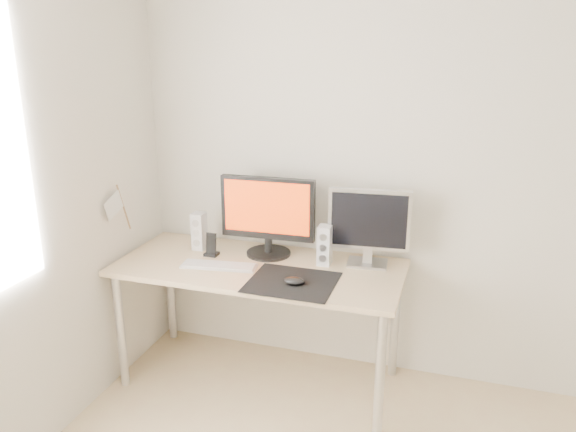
# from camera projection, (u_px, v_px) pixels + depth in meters

# --- Properties ---
(wall_back) EXTENTS (3.50, 0.00, 3.50)m
(wall_back) POSITION_uv_depth(u_px,v_px,m) (441.00, 172.00, 3.05)
(wall_back) COLOR silver
(wall_back) RESTS_ON ground
(mousepad) EXTENTS (0.45, 0.40, 0.00)m
(mousepad) POSITION_uv_depth(u_px,v_px,m) (292.00, 282.00, 2.91)
(mousepad) COLOR black
(mousepad) RESTS_ON desk
(mouse) EXTENTS (0.11, 0.07, 0.04)m
(mouse) POSITION_uv_depth(u_px,v_px,m) (294.00, 281.00, 2.87)
(mouse) COLOR black
(mouse) RESTS_ON mousepad
(desk) EXTENTS (1.60, 0.70, 0.73)m
(desk) POSITION_uv_depth(u_px,v_px,m) (259.00, 278.00, 3.16)
(desk) COLOR #D1B587
(desk) RESTS_ON ground
(main_monitor) EXTENTS (0.55, 0.27, 0.47)m
(main_monitor) POSITION_uv_depth(u_px,v_px,m) (268.00, 213.00, 3.21)
(main_monitor) COLOR black
(main_monitor) RESTS_ON desk
(second_monitor) EXTENTS (0.45, 0.18, 0.43)m
(second_monitor) POSITION_uv_depth(u_px,v_px,m) (369.00, 224.00, 3.07)
(second_monitor) COLOR #ABACAE
(second_monitor) RESTS_ON desk
(speaker_left) EXTENTS (0.07, 0.09, 0.23)m
(speaker_left) POSITION_uv_depth(u_px,v_px,m) (199.00, 231.00, 3.35)
(speaker_left) COLOR white
(speaker_left) RESTS_ON desk
(speaker_right) EXTENTS (0.07, 0.09, 0.23)m
(speaker_right) POSITION_uv_depth(u_px,v_px,m) (325.00, 245.00, 3.12)
(speaker_right) COLOR white
(speaker_right) RESTS_ON desk
(keyboard) EXTENTS (0.43, 0.17, 0.02)m
(keyboard) POSITION_uv_depth(u_px,v_px,m) (219.00, 266.00, 3.11)
(keyboard) COLOR silver
(keyboard) RESTS_ON desk
(phone_dock) EXTENTS (0.08, 0.07, 0.14)m
(phone_dock) POSITION_uv_depth(u_px,v_px,m) (211.00, 249.00, 3.27)
(phone_dock) COLOR black
(phone_dock) RESTS_ON desk
(pennant) EXTENTS (0.01, 0.23, 0.29)m
(pennant) POSITION_uv_depth(u_px,v_px,m) (117.00, 206.00, 3.14)
(pennant) COLOR #A57F54
(pennant) RESTS_ON wall_left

